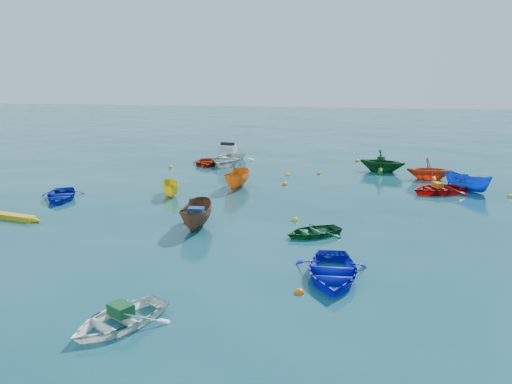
% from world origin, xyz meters
% --- Properties ---
extents(ground, '(160.00, 160.00, 0.00)m').
position_xyz_m(ground, '(0.00, 0.00, 0.00)').
color(ground, '#0A3D49').
rests_on(ground, ground).
extents(dinghy_blue_sw, '(3.57, 4.05, 0.70)m').
position_xyz_m(dinghy_blue_sw, '(-10.97, 2.86, 0.00)').
color(dinghy_blue_sw, '#0D1FA3').
rests_on(dinghy_blue_sw, ground).
extents(dinghy_white_near, '(3.38, 3.71, 0.63)m').
position_xyz_m(dinghy_white_near, '(-1.34, -10.19, 0.00)').
color(dinghy_white_near, white).
rests_on(dinghy_white_near, ground).
extents(sampan_brown_mid, '(1.56, 3.52, 1.32)m').
position_xyz_m(sampan_brown_mid, '(-1.79, -0.77, 0.00)').
color(sampan_brown_mid, brown).
rests_on(sampan_brown_mid, ground).
extents(dinghy_blue_se, '(2.85, 3.86, 0.77)m').
position_xyz_m(dinghy_blue_se, '(4.63, -5.70, 0.00)').
color(dinghy_blue_se, '#0F16C7').
rests_on(dinghy_blue_se, ground).
extents(sampan_yellow_mid, '(1.83, 2.76, 1.00)m').
position_xyz_m(sampan_yellow_mid, '(-5.05, 4.83, 0.00)').
color(sampan_yellow_mid, yellow).
rests_on(sampan_yellow_mid, ground).
extents(dinghy_green_e, '(3.25, 3.06, 0.55)m').
position_xyz_m(dinghy_green_e, '(3.66, -1.00, 0.00)').
color(dinghy_green_e, '#135127').
rests_on(dinghy_green_e, ground).
extents(dinghy_red_nw, '(3.41, 2.80, 0.62)m').
position_xyz_m(dinghy_red_nw, '(-5.09, 15.00, 0.00)').
color(dinghy_red_nw, red).
rests_on(dinghy_red_nw, ground).
extents(sampan_orange_n, '(1.52, 3.40, 1.28)m').
position_xyz_m(sampan_orange_n, '(-1.65, 7.54, 0.00)').
color(sampan_orange_n, orange).
rests_on(sampan_orange_n, ground).
extents(dinghy_green_n, '(3.92, 3.62, 1.71)m').
position_xyz_m(dinghy_green_n, '(7.66, 14.39, 0.00)').
color(dinghy_green_n, '#104519').
rests_on(dinghy_green_n, ground).
extents(dinghy_red_ne, '(4.19, 3.74, 0.72)m').
position_xyz_m(dinghy_red_ne, '(10.60, 8.30, 0.00)').
color(dinghy_red_ne, red).
rests_on(dinghy_red_ne, ground).
extents(sampan_blue_far, '(3.03, 3.04, 1.21)m').
position_xyz_m(sampan_blue_far, '(12.45, 9.32, 0.00)').
color(sampan_blue_far, blue).
rests_on(sampan_blue_far, ground).
extents(dinghy_red_far, '(2.92, 3.43, 0.60)m').
position_xyz_m(dinghy_red_far, '(-5.68, 14.81, 0.00)').
color(dinghy_red_far, '#AB220E').
rests_on(dinghy_red_far, ground).
extents(dinghy_orange_far, '(3.08, 2.69, 1.57)m').
position_xyz_m(dinghy_orange_far, '(10.63, 12.21, 0.00)').
color(dinghy_orange_far, red).
rests_on(dinghy_orange_far, ground).
extents(kayak_yellow, '(3.40, 1.12, 0.33)m').
position_xyz_m(kayak_yellow, '(-11.22, -1.09, 0.00)').
color(kayak_yellow, yellow).
rests_on(kayak_yellow, ground).
extents(motorboat_white, '(3.96, 5.20, 1.61)m').
position_xyz_m(motorboat_white, '(-4.15, 15.59, 0.00)').
color(motorboat_white, silver).
rests_on(motorboat_white, ground).
extents(tarp_green_a, '(0.84, 0.78, 0.33)m').
position_xyz_m(tarp_green_a, '(-1.29, -10.10, 0.48)').
color(tarp_green_a, '#134F26').
rests_on(tarp_green_a, dinghy_white_near).
extents(tarp_blue_a, '(0.74, 0.59, 0.34)m').
position_xyz_m(tarp_blue_a, '(-1.78, -0.92, 0.83)').
color(tarp_blue_a, navy).
rests_on(tarp_blue_a, sampan_brown_mid).
extents(tarp_green_b, '(0.58, 0.67, 0.28)m').
position_xyz_m(tarp_green_b, '(7.57, 14.42, 0.99)').
color(tarp_green_b, '#11441D').
rests_on(tarp_green_b, dinghy_green_n).
extents(tarp_orange_b, '(0.67, 0.74, 0.29)m').
position_xyz_m(tarp_orange_b, '(10.51, 8.26, 0.50)').
color(tarp_orange_b, '#CE6A15').
rests_on(tarp_orange_b, dinghy_red_ne).
extents(buoy_ye_a, '(0.33, 0.33, 0.33)m').
position_xyz_m(buoy_ye_a, '(2.65, 1.10, 0.00)').
color(buoy_ye_a, yellow).
rests_on(buoy_ye_a, ground).
extents(buoy_or_b, '(0.33, 0.33, 0.33)m').
position_xyz_m(buoy_or_b, '(3.61, -7.10, 0.00)').
color(buoy_or_b, '#F8610D').
rests_on(buoy_or_b, ground).
extents(buoy_or_c, '(0.36, 0.36, 0.36)m').
position_xyz_m(buoy_or_c, '(1.20, 8.86, 0.00)').
color(buoy_or_c, orange).
rests_on(buoy_or_c, ground).
extents(buoy_ye_c, '(0.38, 0.38, 0.38)m').
position_xyz_m(buoy_ye_c, '(1.06, 11.87, 0.00)').
color(buoy_ye_c, yellow).
rests_on(buoy_ye_c, ground).
extents(buoy_or_d, '(0.32, 0.32, 0.32)m').
position_xyz_m(buoy_or_d, '(3.18, 12.72, 0.00)').
color(buoy_or_d, orange).
rests_on(buoy_or_d, ground).
extents(buoy_ye_d, '(0.37, 0.37, 0.37)m').
position_xyz_m(buoy_ye_d, '(-8.07, 13.20, 0.00)').
color(buoy_ye_d, gold).
rests_on(buoy_ye_d, ground).
extents(buoy_or_e, '(0.38, 0.38, 0.38)m').
position_xyz_m(buoy_or_e, '(5.97, 18.42, 0.00)').
color(buoy_or_e, orange).
rests_on(buoy_or_e, ground).
extents(buoy_ye_e, '(0.35, 0.35, 0.35)m').
position_xyz_m(buoy_ye_e, '(14.57, 8.03, 0.00)').
color(buoy_ye_e, gold).
rests_on(buoy_ye_e, ground).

